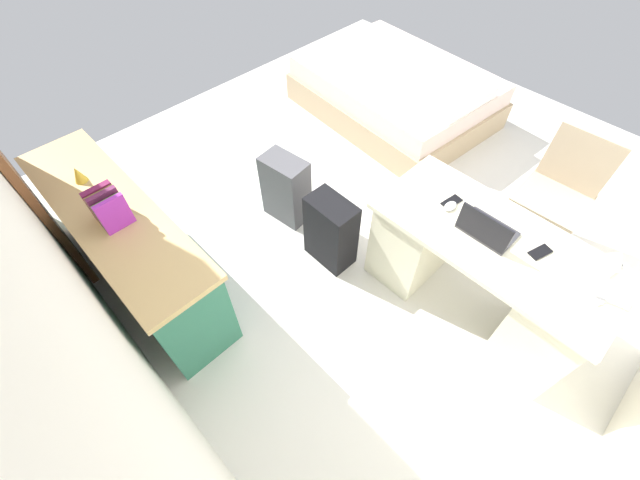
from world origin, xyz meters
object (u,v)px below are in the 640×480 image
cell_phone_near_laptop (540,252)px  bed (396,92)px  desk (479,272)px  figurine_small (78,175)px  credenza (130,247)px  office_chair (552,201)px  cell_phone_by_mouse (452,202)px  desk_lamp (613,264)px  suitcase_black (331,232)px  laptop (486,229)px  suitcase_spare_grey (286,189)px  computer_mouse (450,206)px

cell_phone_near_laptop → bed: bearing=-17.3°
desk → bed: bearing=-38.3°
figurine_small → credenza: bearing=-179.8°
office_chair → cell_phone_by_mouse: bearing=65.5°
office_chair → figurine_small: (2.17, 2.44, 0.39)m
office_chair → cell_phone_by_mouse: 1.00m
cell_phone_by_mouse → desk_lamp: (-0.86, 0.05, 0.25)m
suitcase_black → laptop: (-0.89, -0.36, 0.49)m
cell_phone_near_laptop → credenza: bearing=55.0°
bed → suitcase_spare_grey: size_ratio=3.44×
suitcase_spare_grey → cell_phone_near_laptop: 1.86m
desk → figurine_small: bearing=35.5°
bed → desk_lamp: bearing=148.3°
desk → laptop: laptop is taller
laptop → cell_phone_near_laptop: laptop is taller
suitcase_spare_grey → laptop: laptop is taller
suitcase_black → computer_mouse: 0.87m
office_chair → cell_phone_near_laptop: (-0.18, 0.84, 0.32)m
computer_mouse → desk_lamp: 0.88m
suitcase_spare_grey → desk_lamp: (-2.04, -0.34, 0.70)m
suitcase_spare_grey → computer_mouse: bearing=-171.2°
suitcase_black → cell_phone_by_mouse: (-0.61, -0.44, 0.45)m
cell_phone_by_mouse → desk_lamp: bearing=-174.9°
desk_lamp → figurine_small: (2.64, 1.53, -0.18)m
cell_phone_by_mouse → figurine_small: bearing=49.7°
suitcase_black → computer_mouse: (-0.63, -0.40, 0.46)m
suitcase_spare_grey → desk_lamp: size_ratio=1.69×
bed → desk_lamp: desk_lamp is taller
suitcase_spare_grey → cell_phone_by_mouse: size_ratio=4.29×
suitcase_black → figurine_small: (1.17, 1.13, 0.52)m
office_chair → suitcase_black: office_chair is taller
suitcase_spare_grey → office_chair: bearing=-148.4°
computer_mouse → figurine_small: bearing=40.0°
computer_mouse → desk_lamp: size_ratio=0.29×
suitcase_black → desk_lamp: 1.68m
suitcase_black → bed: bearing=-63.9°
suitcase_spare_grey → bed: bearing=-87.0°
office_chair → computer_mouse: 1.04m
office_chair → credenza: size_ratio=0.52×
computer_mouse → suitcase_spare_grey: bearing=15.5°
desk_lamp → figurine_small: 3.06m
office_chair → credenza: bearing=53.3°
credenza → cell_phone_by_mouse: size_ratio=13.24×
credenza → computer_mouse: computer_mouse is taller
suitcase_black → cell_phone_by_mouse: 0.88m
computer_mouse → desk_lamp: bearing=179.7°
computer_mouse → cell_phone_near_laptop: (-0.55, -0.07, -0.01)m
bed → laptop: bearing=139.9°
credenza → suitcase_spare_grey: (-0.25, -1.19, -0.09)m
laptop → credenza: bearing=41.1°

